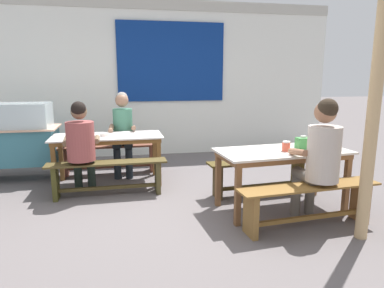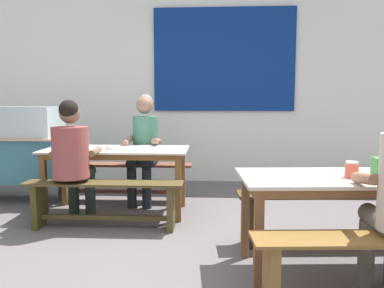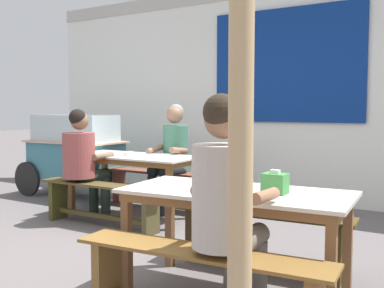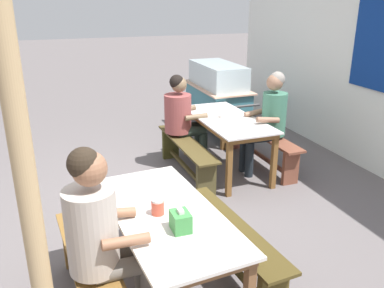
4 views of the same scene
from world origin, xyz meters
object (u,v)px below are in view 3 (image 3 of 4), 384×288
Objects in this scene: bench_near_front at (199,279)px; food_cart at (74,150)px; soup_bowl at (129,154)px; dining_table_near at (236,201)px; condiment_jar at (233,183)px; person_left_back_turned at (83,157)px; dining_table_far at (133,162)px; person_near_front at (226,196)px; bench_near_back at (262,231)px; person_center_facing at (172,150)px; bench_far_front at (101,198)px; wooden_support_post at (241,131)px; tissue_box at (275,183)px; bench_far_back at (161,183)px.

food_cart reaches higher than bench_near_front.
food_cart is 1.57m from soup_bowl.
dining_table_near is 13.70× the size of condiment_jar.
bench_near_front is 2.88m from person_left_back_turned.
dining_table_far is 0.60m from person_left_back_turned.
bench_near_front is 1.16× the size of person_near_front.
person_near_front is 2.93m from person_left_back_turned.
person_left_back_turned is (-2.33, 0.37, 0.42)m from bench_near_back.
condiment_jar reaches higher than dining_table_near.
person_near_front is at bearing -49.77° from person_center_facing.
dining_table_near is 1.17× the size of person_near_front.
wooden_support_post reaches higher than bench_far_front.
dining_table_far is at bearing 91.07° from bench_far_front.
dining_table_near is 0.31m from tissue_box.
person_left_back_turned is at bearing -105.81° from bench_far_back.
food_cart is (-1.52, 1.07, 0.37)m from bench_far_front.
person_center_facing is 0.56× the size of wooden_support_post.
soup_bowl is (1.48, -0.54, 0.07)m from food_cart.
bench_near_back is 1.14× the size of person_left_back_turned.
person_left_back_turned is (1.20, -1.01, 0.05)m from food_cart.
bench_near_front is 1.24× the size of person_left_back_turned.
wooden_support_post is (0.27, -0.38, 0.40)m from person_near_front.
soup_bowl is at bearing -115.92° from person_center_facing.
bench_near_front is at bearing -43.11° from dining_table_far.
bench_near_back is (-0.05, 0.56, -0.34)m from dining_table_near.
bench_far_back is (-0.01, 0.56, -0.34)m from dining_table_far.
bench_near_back is 1.09× the size of person_center_facing.
bench_near_front is (2.13, -2.54, -0.02)m from bench_far_back.
tissue_box reaches higher than dining_table_near.
food_cart is at bearing 158.73° from bench_near_back.
tissue_box reaches higher than bench_far_back.
condiment_jar is (2.39, -0.98, 0.05)m from person_left_back_turned.
dining_table_far is at bearing 156.73° from bench_near_back.
condiment_jar reaches higher than bench_far_front.
tissue_box is 2.74m from soup_bowl.
dining_table_near is 1.10× the size of bench_near_back.
bench_near_front is 0.51m from person_near_front.
tissue_box is at bearing -19.83° from bench_far_front.
bench_far_back is 0.69× the size of wooden_support_post.
bench_far_front is 13.46× the size of condiment_jar.
wooden_support_post is at bearing -78.14° from tissue_box.
dining_table_far is 0.68× the size of wooden_support_post.
person_near_front reaches higher than dining_table_near.
bench_far_front is 0.66× the size of wooden_support_post.
bench_near_front is at bearing -42.10° from soup_bowl.
bench_far_front is at bearing 145.45° from wooden_support_post.
dining_table_far is at bearing -88.93° from bench_far_back.
bench_far_back is 1.28× the size of person_left_back_turned.
tissue_box is (0.27, 0.03, 0.14)m from dining_table_near.
person_center_facing is at bearing 64.08° from soup_bowl.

